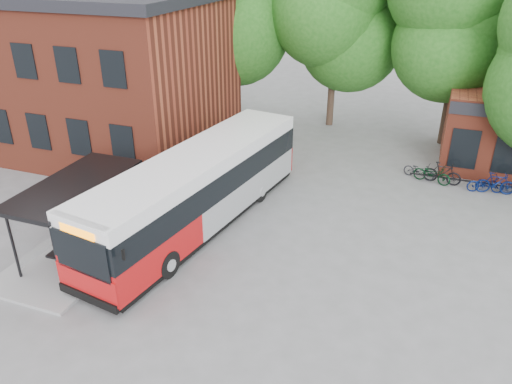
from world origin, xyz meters
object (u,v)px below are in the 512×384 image
(bicycle_2, at_px, (432,174))
(bicycle_3, at_px, (442,173))
(bicycle_0, at_px, (419,170))
(bicycle_5, at_px, (496,183))
(city_bus, at_px, (199,190))
(bicycle_6, at_px, (486,184))
(bus_shelter, at_px, (79,217))

(bicycle_2, bearing_deg, bicycle_3, -64.85)
(bicycle_3, bearing_deg, bicycle_0, 84.87)
(bicycle_5, bearing_deg, city_bus, 115.32)
(bicycle_2, bearing_deg, bicycle_5, -79.63)
(bicycle_6, bearing_deg, bicycle_2, 71.50)
(bicycle_5, bearing_deg, bicycle_6, 83.09)
(bicycle_0, xyz_separation_m, bicycle_3, (1.10, -0.27, 0.13))
(city_bus, bearing_deg, bicycle_6, 42.17)
(city_bus, bearing_deg, bicycle_0, 53.06)
(bus_shelter, bearing_deg, bicycle_3, 41.13)
(bicycle_3, height_order, bicycle_6, bicycle_3)
(bus_shelter, relative_size, bicycle_0, 4.42)
(bicycle_2, height_order, bicycle_3, bicycle_3)
(city_bus, distance_m, bicycle_6, 13.60)
(city_bus, relative_size, bicycle_0, 7.91)
(bicycle_0, distance_m, bicycle_2, 0.72)
(bicycle_3, distance_m, bicycle_6, 2.00)
(bicycle_6, bearing_deg, bus_shelter, 113.55)
(city_bus, relative_size, bicycle_3, 6.95)
(bicycle_0, relative_size, bicycle_6, 0.94)
(bus_shelter, height_order, bicycle_0, bus_shelter)
(bicycle_3, relative_size, bicycle_6, 1.07)
(city_bus, relative_size, bicycle_2, 6.85)
(city_bus, height_order, bicycle_5, city_bus)
(bicycle_3, bearing_deg, bicycle_2, 108.28)
(bus_shelter, xyz_separation_m, bicycle_6, (14.66, 10.75, -1.01))
(bus_shelter, distance_m, bicycle_5, 18.54)
(bicycle_2, xyz_separation_m, bicycle_5, (2.86, -0.25, 0.05))
(bicycle_2, relative_size, bicycle_5, 1.03)
(bus_shelter, distance_m, bicycle_2, 16.47)
(bicycle_0, height_order, bicycle_3, bicycle_3)
(bicycle_2, distance_m, bicycle_5, 2.87)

